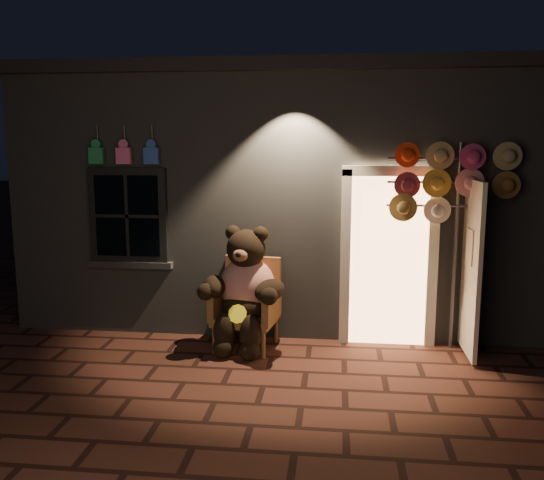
# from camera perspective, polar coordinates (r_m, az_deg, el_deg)

# --- Properties ---
(ground) EXTENTS (60.00, 60.00, 0.00)m
(ground) POSITION_cam_1_polar(r_m,az_deg,el_deg) (6.07, -0.91, -14.28)
(ground) COLOR #51281E
(ground) RESTS_ON ground
(shop_building) EXTENTS (7.30, 5.95, 3.51)m
(shop_building) POSITION_cam_1_polar(r_m,az_deg,el_deg) (9.55, 2.18, 5.27)
(shop_building) COLOR slate
(shop_building) RESTS_ON ground
(wicker_armchair) EXTENTS (0.83, 0.77, 1.08)m
(wicker_armchair) POSITION_cam_1_polar(r_m,az_deg,el_deg) (7.03, -2.39, -6.25)
(wicker_armchair) COLOR olive
(wicker_armchair) RESTS_ON ground
(teddy_bear) EXTENTS (1.07, 0.90, 1.49)m
(teddy_bear) POSITION_cam_1_polar(r_m,az_deg,el_deg) (6.85, -2.70, -4.91)
(teddy_bear) COLOR red
(teddy_bear) RESTS_ON ground
(hat_rack) EXTENTS (1.45, 0.22, 2.48)m
(hat_rack) POSITION_cam_1_polar(r_m,az_deg,el_deg) (6.91, 17.05, 5.68)
(hat_rack) COLOR #59595E
(hat_rack) RESTS_ON ground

